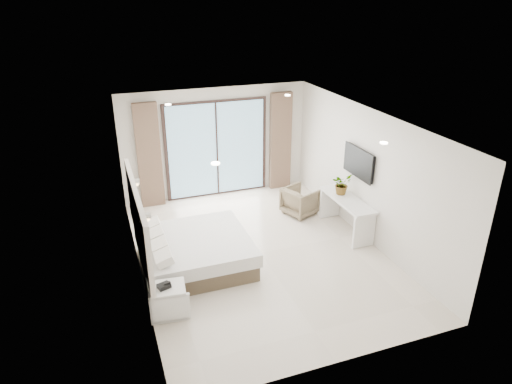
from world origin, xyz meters
TOP-DOWN VIEW (x-y plane):
  - ground at (0.00, 0.00)m, footprint 6.20×6.20m
  - room_shell at (-0.20, 0.75)m, footprint 4.62×6.22m
  - bed at (-1.31, 0.01)m, footprint 2.00×1.90m
  - nightstand at (-2.02, -1.25)m, footprint 0.62×0.53m
  - phone at (-2.06, -1.25)m, footprint 0.23×0.20m
  - console_desk at (2.04, 0.23)m, footprint 0.49×1.58m
  - plant at (2.04, 0.50)m, footprint 0.54×0.57m
  - armchair at (1.49, 1.33)m, footprint 0.85×0.87m

SIDE VIEW (x-z plane):
  - ground at x=0.00m, z-range 0.00..0.00m
  - nightstand at x=-2.02m, z-range 0.00..0.52m
  - bed at x=-1.31m, z-range -0.05..0.64m
  - armchair at x=1.49m, z-range 0.00..0.70m
  - phone at x=-2.06m, z-range 0.52..0.58m
  - console_desk at x=2.04m, z-range 0.18..0.95m
  - plant at x=2.04m, z-range 0.77..1.13m
  - room_shell at x=-0.20m, z-range 0.22..2.94m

